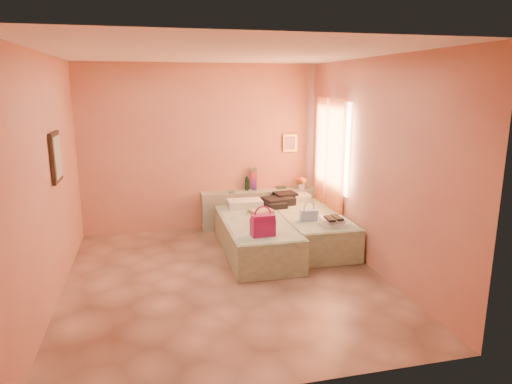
% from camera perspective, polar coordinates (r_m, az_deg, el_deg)
% --- Properties ---
extents(ground, '(4.50, 4.50, 0.00)m').
position_cam_1_polar(ground, '(6.01, -3.79, -10.78)').
color(ground, tan).
rests_on(ground, ground).
extents(room_walls, '(4.02, 4.51, 2.81)m').
position_cam_1_polar(room_walls, '(6.12, -3.05, 7.08)').
color(room_walls, tan).
rests_on(room_walls, ground).
extents(headboard_ledge, '(2.05, 0.30, 0.65)m').
position_cam_1_polar(headboard_ledge, '(8.03, 0.47, -2.07)').
color(headboard_ledge, gray).
rests_on(headboard_ledge, ground).
extents(bed_left, '(0.92, 2.01, 0.50)m').
position_cam_1_polar(bed_left, '(6.77, 0.02, -5.66)').
color(bed_left, '#B2CAA3').
rests_on(bed_left, ground).
extents(bed_right, '(0.92, 2.01, 0.50)m').
position_cam_1_polar(bed_right, '(7.24, 6.55, -4.50)').
color(bed_right, '#B2CAA3').
rests_on(bed_right, ground).
extents(water_bottle, '(0.08, 0.08, 0.23)m').
position_cam_1_polar(water_bottle, '(7.94, -1.14, 1.03)').
color(water_bottle, '#133622').
rests_on(water_bottle, headboard_ledge).
extents(rainbow_box, '(0.10, 0.10, 0.40)m').
position_cam_1_polar(rainbow_box, '(7.95, -0.25, 1.65)').
color(rainbow_box, '#A91458').
rests_on(rainbow_box, headboard_ledge).
extents(small_dish, '(0.15, 0.15, 0.03)m').
position_cam_1_polar(small_dish, '(7.78, -3.04, -0.00)').
color(small_dish, '#4E8F5F').
rests_on(small_dish, headboard_ledge).
extents(green_book, '(0.17, 0.13, 0.03)m').
position_cam_1_polar(green_book, '(8.13, 3.13, 0.55)').
color(green_book, '#223F2C').
rests_on(green_book, headboard_ledge).
extents(flower_vase, '(0.23, 0.23, 0.26)m').
position_cam_1_polar(flower_vase, '(8.06, 5.73, 1.25)').
color(flower_vase, silver).
rests_on(flower_vase, headboard_ledge).
extents(magenta_handbag, '(0.32, 0.20, 0.29)m').
position_cam_1_polar(magenta_handbag, '(6.01, 0.85, -4.15)').
color(magenta_handbag, '#A91458').
rests_on(magenta_handbag, bed_left).
extents(khaki_garment, '(0.40, 0.35, 0.06)m').
position_cam_1_polar(khaki_garment, '(7.08, 0.65, -2.44)').
color(khaki_garment, '#9D8765').
rests_on(khaki_garment, bed_left).
extents(clothes_pile, '(0.62, 0.62, 0.16)m').
position_cam_1_polar(clothes_pile, '(7.59, 3.12, -1.00)').
color(clothes_pile, black).
rests_on(clothes_pile, bed_right).
extents(blue_handbag, '(0.26, 0.12, 0.16)m').
position_cam_1_polar(blue_handbag, '(6.72, 6.62, -2.93)').
color(blue_handbag, '#4766AA').
rests_on(blue_handbag, bed_right).
extents(towel_stack, '(0.41, 0.38, 0.10)m').
position_cam_1_polar(towel_stack, '(6.59, 9.73, -3.65)').
color(towel_stack, white).
rests_on(towel_stack, bed_right).
extents(sandal_pair, '(0.21, 0.28, 0.03)m').
position_cam_1_polar(sandal_pair, '(6.51, 9.70, -3.26)').
color(sandal_pair, black).
rests_on(sandal_pair, towel_stack).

